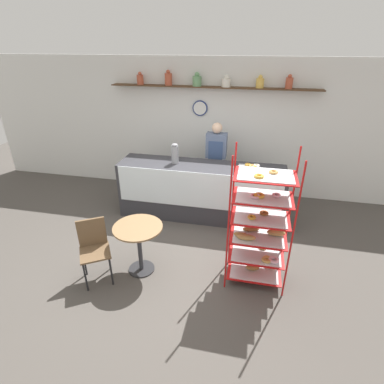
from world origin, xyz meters
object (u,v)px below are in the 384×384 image
object	(u,v)px
coffee_carafe	(175,154)
donut_tray_counter	(252,166)
cafe_table	(139,238)
pastry_rack	(260,229)
cafe_chair	(94,244)
person_worker	(216,161)

from	to	relation	value
coffee_carafe	donut_tray_counter	xyz separation A→B (m)	(1.33, 0.07, -0.15)
cafe_table	donut_tray_counter	xyz separation A→B (m)	(1.41, 1.73, 0.48)
cafe_table	coffee_carafe	bearing A→B (deg)	87.34
pastry_rack	coffee_carafe	size ratio (longest dim) A/B	5.16
coffee_carafe	cafe_chair	bearing A→B (deg)	-107.99
person_worker	cafe_table	size ratio (longest dim) A/B	2.24
pastry_rack	coffee_carafe	xyz separation A→B (m)	(-1.50, 1.50, 0.37)
person_worker	cafe_table	xyz separation A→B (m)	(-0.73, -2.20, -0.35)
cafe_chair	pastry_rack	bearing A→B (deg)	-21.64
cafe_chair	coffee_carafe	bearing A→B (deg)	39.87
person_worker	donut_tray_counter	distance (m)	0.84
donut_tray_counter	cafe_table	bearing A→B (deg)	-129.12
person_worker	cafe_table	bearing A→B (deg)	-108.30
pastry_rack	coffee_carafe	distance (m)	2.16
person_worker	donut_tray_counter	bearing A→B (deg)	-34.89
pastry_rack	cafe_table	bearing A→B (deg)	-174.43
cafe_chair	person_worker	bearing A→B (deg)	30.43
cafe_table	cafe_chair	xyz separation A→B (m)	(-0.54, -0.24, -0.01)
pastry_rack	coffee_carafe	bearing A→B (deg)	134.94
person_worker	cafe_chair	world-z (taller)	person_worker
coffee_carafe	cafe_table	bearing A→B (deg)	-92.66
person_worker	donut_tray_counter	world-z (taller)	person_worker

